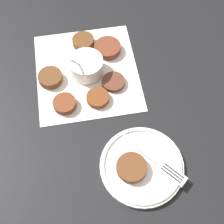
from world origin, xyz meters
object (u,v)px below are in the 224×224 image
object	(u,v)px
fritter_on_plate	(132,167)
serving_plate	(142,166)
fork	(160,164)
sauce_bowl	(86,67)

from	to	relation	value
fritter_on_plate	serving_plate	bearing A→B (deg)	109.46
serving_plate	fork	xyz separation A→B (m)	(0.00, 0.04, 0.01)
sauce_bowl	fritter_on_plate	size ratio (longest dim) A/B	1.42
fritter_on_plate	fork	size ratio (longest dim) A/B	0.48
fritter_on_plate	fork	bearing A→B (deg)	97.47
serving_plate	fritter_on_plate	world-z (taller)	fritter_on_plate
sauce_bowl	serving_plate	size ratio (longest dim) A/B	0.51
fork	serving_plate	bearing A→B (deg)	-90.27
sauce_bowl	fork	distance (m)	0.34
serving_plate	fritter_on_plate	xyz separation A→B (m)	(0.01, -0.03, 0.02)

